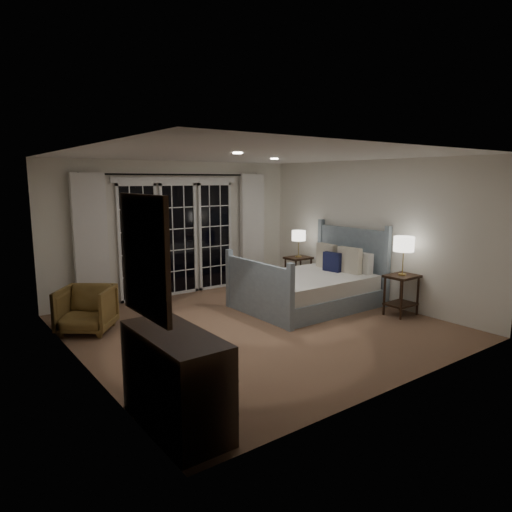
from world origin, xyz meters
TOP-DOWN VIEW (x-y plane):
  - floor at (0.00, 0.00)m, footprint 5.00×5.00m
  - ceiling at (0.00, 0.00)m, footprint 5.00×5.00m
  - wall_left at (-2.50, 0.00)m, footprint 0.02×5.00m
  - wall_right at (2.50, 0.00)m, footprint 0.02×5.00m
  - wall_back at (0.00, 2.50)m, footprint 5.00×0.02m
  - wall_front at (0.00, -2.50)m, footprint 5.00×0.02m
  - french_doors at (0.00, 2.46)m, footprint 2.50×0.04m
  - curtain_rod at (0.00, 2.40)m, footprint 3.50×0.03m
  - curtain_left at (-1.65, 2.38)m, footprint 0.55×0.10m
  - curtain_right at (1.65, 2.38)m, footprint 0.55×0.10m
  - downlight_a at (0.80, 0.60)m, footprint 0.12×0.12m
  - downlight_b at (-0.60, -0.40)m, footprint 0.12×0.12m
  - bed at (1.42, 0.35)m, footprint 2.22×1.59m
  - nightstand_left at (2.22, -0.91)m, footprint 0.51×0.40m
  - nightstand_right at (2.13, 1.47)m, footprint 0.49×0.39m
  - lamp_left at (2.22, -0.91)m, footprint 0.32×0.32m
  - lamp_right at (2.13, 1.47)m, footprint 0.27×0.27m
  - armchair at (-2.10, 1.26)m, footprint 1.00×1.00m
  - dresser at (-2.23, -1.80)m, footprint 0.52×1.22m
  - mirror at (-2.47, -1.80)m, footprint 0.05×0.85m

SIDE VIEW (x-z plane):
  - floor at x=0.00m, z-range 0.00..0.00m
  - bed at x=1.42m, z-range -0.32..0.97m
  - armchair at x=-2.10m, z-range 0.00..0.66m
  - nightstand_right at x=2.13m, z-range 0.10..0.73m
  - dresser at x=-2.23m, z-range 0.00..0.86m
  - nightstand_left at x=2.22m, z-range 0.10..0.76m
  - lamp_right at x=2.13m, z-range 0.79..1.32m
  - french_doors at x=0.00m, z-range -0.01..2.19m
  - curtain_left at x=-1.65m, z-range 0.02..2.27m
  - curtain_right at x=1.65m, z-range 0.02..2.27m
  - lamp_left at x=2.22m, z-range 0.84..1.46m
  - wall_left at x=-2.50m, z-range 0.00..2.50m
  - wall_right at x=2.50m, z-range 0.00..2.50m
  - wall_back at x=0.00m, z-range 0.00..2.50m
  - wall_front at x=0.00m, z-range 0.00..2.50m
  - mirror at x=-2.47m, z-range 1.05..2.05m
  - curtain_rod at x=0.00m, z-range 2.23..2.27m
  - downlight_a at x=0.80m, z-range 2.48..2.50m
  - downlight_b at x=-0.60m, z-range 2.48..2.50m
  - ceiling at x=0.00m, z-range 2.50..2.50m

